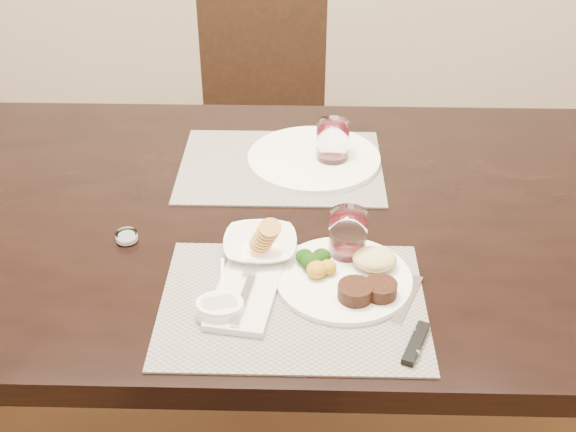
{
  "coord_description": "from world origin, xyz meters",
  "views": [
    {
      "loc": [
        0.14,
        -1.26,
        1.58
      ],
      "look_at": [
        0.11,
        -0.13,
        0.82
      ],
      "focal_mm": 45.0,
      "sensor_mm": 36.0,
      "label": 1
    }
  ],
  "objects_px": {
    "chair_far": "(262,117)",
    "dinner_plate": "(350,276)",
    "cracker_bowl": "(260,246)",
    "wine_glass_near": "(348,238)",
    "steak_knife": "(414,332)",
    "far_plate": "(314,158)"
  },
  "relations": [
    {
      "from": "chair_far",
      "to": "dinner_plate",
      "type": "xyz_separation_m",
      "value": [
        0.23,
        -1.18,
        0.26
      ]
    },
    {
      "from": "cracker_bowl",
      "to": "wine_glass_near",
      "type": "distance_m",
      "value": 0.17
    },
    {
      "from": "wine_glass_near",
      "to": "steak_knife",
      "type": "bearing_deg",
      "value": -64.28
    },
    {
      "from": "cracker_bowl",
      "to": "chair_far",
      "type": "bearing_deg",
      "value": 93.23
    },
    {
      "from": "cracker_bowl",
      "to": "steak_knife",
      "type": "bearing_deg",
      "value": -39.07
    },
    {
      "from": "dinner_plate",
      "to": "chair_far",
      "type": "bearing_deg",
      "value": 84.2
    },
    {
      "from": "steak_knife",
      "to": "wine_glass_near",
      "type": "bearing_deg",
      "value": 138.73
    },
    {
      "from": "chair_far",
      "to": "wine_glass_near",
      "type": "relative_size",
      "value": 9.23
    },
    {
      "from": "wine_glass_near",
      "to": "far_plate",
      "type": "relative_size",
      "value": 0.32
    },
    {
      "from": "wine_glass_near",
      "to": "far_plate",
      "type": "xyz_separation_m",
      "value": [
        -0.06,
        0.36,
        -0.04
      ]
    },
    {
      "from": "chair_far",
      "to": "dinner_plate",
      "type": "relative_size",
      "value": 3.65
    },
    {
      "from": "steak_knife",
      "to": "chair_far",
      "type": "bearing_deg",
      "value": 126.99
    },
    {
      "from": "chair_far",
      "to": "wine_glass_near",
      "type": "height_order",
      "value": "chair_far"
    },
    {
      "from": "steak_knife",
      "to": "far_plate",
      "type": "relative_size",
      "value": 0.75
    },
    {
      "from": "steak_knife",
      "to": "far_plate",
      "type": "xyz_separation_m",
      "value": [
        -0.16,
        0.57,
        0.0
      ]
    },
    {
      "from": "far_plate",
      "to": "dinner_plate",
      "type": "bearing_deg",
      "value": -81.85
    },
    {
      "from": "dinner_plate",
      "to": "wine_glass_near",
      "type": "xyz_separation_m",
      "value": [
        -0.0,
        0.08,
        0.03
      ]
    },
    {
      "from": "dinner_plate",
      "to": "far_plate",
      "type": "distance_m",
      "value": 0.45
    },
    {
      "from": "chair_far",
      "to": "cracker_bowl",
      "type": "relative_size",
      "value": 6.34
    },
    {
      "from": "chair_far",
      "to": "steak_knife",
      "type": "distance_m",
      "value": 1.38
    },
    {
      "from": "far_plate",
      "to": "steak_knife",
      "type": "bearing_deg",
      "value": -74.26
    },
    {
      "from": "wine_glass_near",
      "to": "dinner_plate",
      "type": "bearing_deg",
      "value": -88.17
    }
  ]
}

